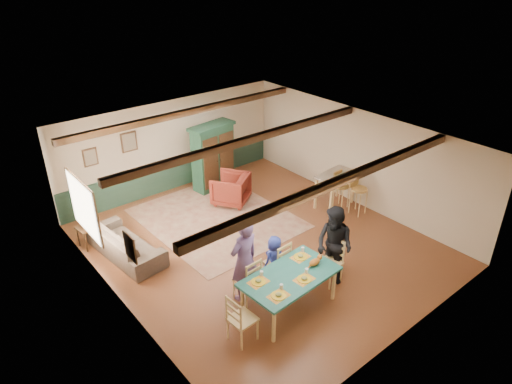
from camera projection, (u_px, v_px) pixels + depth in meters
floor at (260, 244)px, 11.18m from camera, size 8.00×8.00×0.00m
wall_back at (172, 146)px, 13.29m from camera, size 7.00×0.02×2.70m
wall_left at (117, 251)px, 8.59m from camera, size 0.02×8.00×2.70m
wall_right at (357, 158)px, 12.52m from camera, size 0.02×8.00×2.70m
ceiling at (260, 141)px, 9.93m from camera, size 7.00×8.00×0.02m
wainscot_back at (175, 174)px, 13.70m from camera, size 6.95×0.03×0.90m
ceiling_beam_front at (340, 181)px, 8.40m from camera, size 6.95×0.16×0.16m
ceiling_beam_mid at (249, 140)px, 10.24m from camera, size 6.95×0.16×0.16m
ceiling_beam_back at (187, 112)px, 12.02m from camera, size 6.95×0.16×0.16m
window_left at (83, 207)px, 9.67m from camera, size 0.06×1.60×1.30m
picture_left_wall at (130, 247)px, 8.01m from camera, size 0.04×0.42×0.52m
picture_back_a at (129, 142)px, 12.33m from camera, size 0.45×0.04×0.55m
picture_back_b at (90, 157)px, 11.78m from camera, size 0.38×0.04×0.48m
dining_table at (289, 292)px, 9.00m from camera, size 1.99×1.18×0.80m
dining_chair_far_left at (247, 279)px, 9.19m from camera, size 0.48×0.50×1.02m
dining_chair_far_right at (277, 261)px, 9.71m from camera, size 0.48×0.50×1.02m
dining_chair_end_left at (242, 318)px, 8.21m from camera, size 0.50×0.48×1.02m
dining_chair_end_right at (330, 262)px, 9.69m from camera, size 0.50×0.48×1.02m
person_man at (244, 260)px, 9.05m from camera, size 0.70×0.48×1.85m
person_woman at (334, 245)px, 9.58m from camera, size 0.72×0.90×1.77m
person_child at (274, 259)px, 9.75m from camera, size 0.55×0.37×1.08m
cat at (315, 262)px, 9.05m from camera, size 0.39×0.17×0.19m
place_setting_near_left at (279, 294)px, 8.26m from camera, size 0.45×0.35×0.11m
place_setting_near_center at (304, 277)px, 8.68m from camera, size 0.45×0.35×0.11m
place_setting_far_left at (258, 280)px, 8.61m from camera, size 0.45×0.35×0.11m
place_setting_far_right at (301, 255)px, 9.31m from camera, size 0.45×0.35×0.11m
area_rug at (217, 218)px, 12.27m from camera, size 3.49×4.12×0.01m
armoire at (213, 157)px, 13.48m from camera, size 1.47×0.74×1.99m
armchair at (231, 189)px, 12.86m from camera, size 1.30×1.31×0.87m
sofa at (125, 243)px, 10.64m from camera, size 1.10×2.31×0.65m
end_table at (89, 237)px, 11.00m from camera, size 0.49×0.49×0.53m
table_lamp at (85, 218)px, 10.76m from camera, size 0.28×0.28×0.49m
counter_table at (335, 190)px, 12.69m from camera, size 1.22×0.78×0.97m
bar_stool_left at (341, 190)px, 12.56m from camera, size 0.42×0.45×1.07m
bar_stool_right at (359, 194)px, 12.25m from camera, size 0.46×0.50×1.19m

